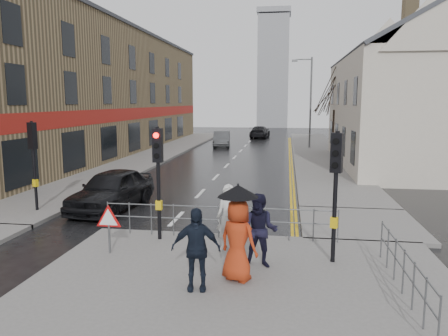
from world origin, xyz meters
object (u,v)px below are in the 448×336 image
(pedestrian_b, at_px, (260,231))
(pedestrian_d, at_px, (196,249))
(car_mid, at_px, (222,139))
(pedestrian_with_umbrella, at_px, (238,231))
(car_parked, at_px, (112,190))
(pedestrian_a, at_px, (229,218))

(pedestrian_b, relative_size, pedestrian_d, 1.01)
(pedestrian_d, distance_m, car_mid, 32.39)
(pedestrian_b, relative_size, pedestrian_with_umbrella, 0.83)
(pedestrian_with_umbrella, xyz_separation_m, pedestrian_d, (-0.86, -0.62, -0.26))
(pedestrian_with_umbrella, xyz_separation_m, car_parked, (-5.76, 6.52, -0.52))
(pedestrian_a, xyz_separation_m, pedestrian_with_umbrella, (0.48, -2.03, 0.25))
(pedestrian_a, relative_size, pedestrian_b, 1.00)
(pedestrian_b, bearing_deg, pedestrian_a, 138.34)
(pedestrian_a, xyz_separation_m, car_mid, (-4.60, 29.46, -0.35))
(car_mid, bearing_deg, car_parked, -98.15)
(pedestrian_a, height_order, pedestrian_d, pedestrian_a)
(pedestrian_a, height_order, car_parked, pedestrian_a)
(pedestrian_with_umbrella, relative_size, car_mid, 0.52)
(pedestrian_with_umbrella, height_order, car_parked, pedestrian_with_umbrella)
(pedestrian_with_umbrella, bearing_deg, pedestrian_a, 103.42)
(pedestrian_b, height_order, pedestrian_with_umbrella, pedestrian_with_umbrella)
(pedestrian_b, distance_m, car_parked, 8.37)
(pedestrian_b, height_order, car_parked, pedestrian_b)
(pedestrian_a, bearing_deg, pedestrian_d, -91.91)
(car_parked, relative_size, car_mid, 1.08)
(pedestrian_a, relative_size, car_mid, 0.43)
(pedestrian_d, bearing_deg, car_mid, 90.39)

